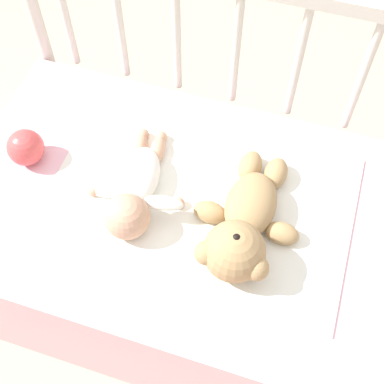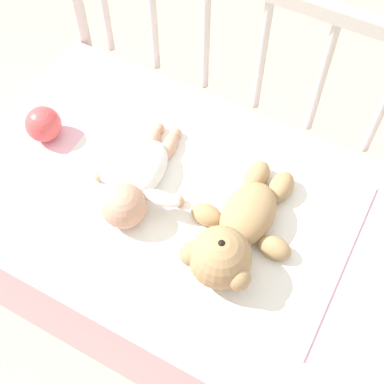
# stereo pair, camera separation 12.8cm
# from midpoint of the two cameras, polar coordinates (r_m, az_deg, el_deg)

# --- Properties ---
(ground_plane) EXTENTS (12.00, 12.00, 0.00)m
(ground_plane) POSITION_cam_midpoint_polar(r_m,az_deg,el_deg) (1.76, -2.19, -9.79)
(ground_plane) COLOR #C6B293
(crib_mattress) EXTENTS (1.20, 0.71, 0.48)m
(crib_mattress) POSITION_cam_midpoint_polar(r_m,az_deg,el_deg) (1.54, -2.48, -6.38)
(crib_mattress) COLOR #EDB7C6
(crib_mattress) RESTS_ON ground_plane
(crib_rail) EXTENTS (1.20, 0.04, 0.87)m
(crib_rail) POSITION_cam_midpoint_polar(r_m,az_deg,el_deg) (1.45, 2.02, 13.26)
(crib_rail) COLOR beige
(crib_rail) RESTS_ON ground_plane
(blanket) EXTENTS (0.75, 0.50, 0.01)m
(blanket) POSITION_cam_midpoint_polar(r_m,az_deg,el_deg) (1.34, -1.88, -1.08)
(blanket) COLOR white
(blanket) RESTS_ON crib_mattress
(teddy_bear) EXTENTS (0.26, 0.38, 0.15)m
(teddy_bear) POSITION_cam_midpoint_polar(r_m,az_deg,el_deg) (1.24, 2.55, -3.90)
(teddy_bear) COLOR tan
(teddy_bear) RESTS_ON crib_mattress
(baby) EXTENTS (0.26, 0.35, 0.11)m
(baby) POSITION_cam_midpoint_polar(r_m,az_deg,el_deg) (1.32, -8.86, -0.06)
(baby) COLOR white
(baby) RESTS_ON crib_mattress
(toy_ball) EXTENTS (0.10, 0.10, 0.10)m
(toy_ball) POSITION_cam_midpoint_polar(r_m,az_deg,el_deg) (1.46, -19.77, 4.31)
(toy_ball) COLOR #DB4C4C
(toy_ball) RESTS_ON crib_mattress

